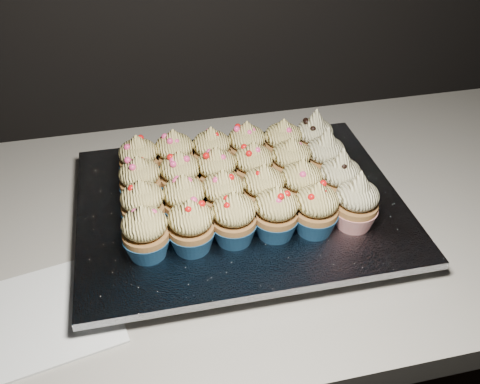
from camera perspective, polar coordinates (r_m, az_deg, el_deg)
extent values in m
cube|color=beige|center=(0.85, -4.48, -3.76)|extent=(2.44, 0.64, 0.04)
cube|color=white|center=(0.74, -19.68, -12.15)|extent=(0.19, 0.19, 0.00)
cube|color=black|center=(0.83, 0.00, -2.15)|extent=(0.45, 0.35, 0.02)
cube|color=silver|center=(0.82, 0.00, -1.23)|extent=(0.49, 0.38, 0.01)
cone|color=navy|center=(0.72, -9.86, -5.66)|extent=(0.06, 0.06, 0.03)
ellipsoid|color=#E0C771|center=(0.70, -10.18, -3.37)|extent=(0.06, 0.06, 0.04)
cone|color=#E0C771|center=(0.68, -10.39, -1.91)|extent=(0.03, 0.03, 0.02)
cone|color=navy|center=(0.73, -5.14, -5.06)|extent=(0.06, 0.06, 0.03)
ellipsoid|color=#E0C771|center=(0.70, -5.31, -2.76)|extent=(0.06, 0.06, 0.04)
cone|color=#E0C771|center=(0.69, -5.42, -1.29)|extent=(0.03, 0.03, 0.02)
cone|color=navy|center=(0.73, -0.65, -4.22)|extent=(0.06, 0.06, 0.03)
ellipsoid|color=#E0C771|center=(0.71, -0.67, -1.92)|extent=(0.06, 0.06, 0.04)
cone|color=#E0C771|center=(0.70, -0.68, -0.46)|extent=(0.03, 0.03, 0.02)
cone|color=navy|center=(0.75, 3.79, -3.61)|extent=(0.06, 0.06, 0.03)
ellipsoid|color=#E0C771|center=(0.72, 3.91, -1.33)|extent=(0.06, 0.06, 0.04)
cone|color=#E0C771|center=(0.71, 3.98, 0.13)|extent=(0.03, 0.03, 0.02)
cone|color=navy|center=(0.76, 7.96, -3.21)|extent=(0.06, 0.06, 0.03)
ellipsoid|color=#E0C771|center=(0.73, 8.21, -0.94)|extent=(0.06, 0.06, 0.04)
cone|color=#E0C771|center=(0.72, 8.37, 0.50)|extent=(0.03, 0.03, 0.02)
cone|color=#AE1A18|center=(0.78, 12.07, -2.57)|extent=(0.06, 0.06, 0.03)
ellipsoid|color=beige|center=(0.75, 12.44, -0.35)|extent=(0.06, 0.06, 0.04)
cone|color=beige|center=(0.74, 12.72, 1.38)|extent=(0.03, 0.03, 0.03)
cone|color=navy|center=(0.77, -10.10, -2.80)|extent=(0.06, 0.06, 0.03)
ellipsoid|color=#E0C771|center=(0.74, -10.41, -0.56)|extent=(0.06, 0.06, 0.04)
cone|color=#E0C771|center=(0.73, -10.61, 0.86)|extent=(0.03, 0.03, 0.02)
cone|color=navy|center=(0.77, -5.80, -2.28)|extent=(0.06, 0.06, 0.03)
ellipsoid|color=#E0C771|center=(0.74, -5.98, -0.03)|extent=(0.06, 0.06, 0.04)
cone|color=#E0C771|center=(0.73, -6.09, 1.41)|extent=(0.03, 0.03, 0.02)
cone|color=navy|center=(0.77, -1.78, -1.76)|extent=(0.06, 0.06, 0.03)
ellipsoid|color=#E0C771|center=(0.75, -1.83, 0.50)|extent=(0.06, 0.06, 0.04)
cone|color=#E0C771|center=(0.74, -1.86, 1.93)|extent=(0.03, 0.03, 0.02)
cone|color=navy|center=(0.78, 2.47, -1.16)|extent=(0.06, 0.06, 0.03)
ellipsoid|color=#E0C771|center=(0.76, 2.54, 1.08)|extent=(0.06, 0.06, 0.04)
cone|color=#E0C771|center=(0.75, 2.59, 2.50)|extent=(0.03, 0.03, 0.02)
cone|color=navy|center=(0.80, 6.41, -0.58)|extent=(0.06, 0.06, 0.03)
ellipsoid|color=#E0C771|center=(0.78, 6.60, 1.64)|extent=(0.06, 0.06, 0.04)
cone|color=#E0C771|center=(0.76, 6.72, 3.04)|extent=(0.03, 0.03, 0.02)
cone|color=#AE1A18|center=(0.82, 10.38, -0.08)|extent=(0.06, 0.06, 0.03)
ellipsoid|color=beige|center=(0.79, 10.68, 2.10)|extent=(0.06, 0.06, 0.04)
cone|color=beige|center=(0.78, 10.92, 3.79)|extent=(0.03, 0.03, 0.03)
cone|color=navy|center=(0.81, -10.39, -0.20)|extent=(0.06, 0.06, 0.03)
ellipsoid|color=#E0C771|center=(0.79, -10.69, 1.98)|extent=(0.06, 0.06, 0.04)
cone|color=#E0C771|center=(0.78, -10.88, 3.36)|extent=(0.03, 0.03, 0.02)
cone|color=navy|center=(0.82, -6.24, 0.34)|extent=(0.06, 0.06, 0.03)
ellipsoid|color=#E0C771|center=(0.79, -6.42, 2.54)|extent=(0.06, 0.06, 0.04)
cone|color=#E0C771|center=(0.78, -6.54, 3.93)|extent=(0.03, 0.03, 0.02)
cone|color=navy|center=(0.82, -2.47, 0.83)|extent=(0.06, 0.06, 0.03)
ellipsoid|color=#E0C771|center=(0.80, -2.54, 3.02)|extent=(0.06, 0.06, 0.04)
cone|color=#E0C771|center=(0.79, -2.59, 4.41)|extent=(0.03, 0.03, 0.02)
cone|color=navy|center=(0.83, 1.40, 1.37)|extent=(0.06, 0.06, 0.03)
ellipsoid|color=#E0C771|center=(0.81, 1.44, 3.55)|extent=(0.06, 0.06, 0.04)
cone|color=#E0C771|center=(0.80, 1.46, 4.93)|extent=(0.03, 0.03, 0.02)
cone|color=navy|center=(0.84, 5.33, 1.86)|extent=(0.06, 0.06, 0.03)
ellipsoid|color=#E0C771|center=(0.82, 5.48, 4.01)|extent=(0.06, 0.06, 0.04)
cone|color=#E0C771|center=(0.81, 5.58, 5.37)|extent=(0.03, 0.03, 0.02)
cone|color=#AE1A18|center=(0.86, 8.89, 2.31)|extent=(0.06, 0.06, 0.03)
ellipsoid|color=beige|center=(0.84, 9.14, 4.44)|extent=(0.06, 0.06, 0.04)
cone|color=beige|center=(0.82, 9.32, 6.07)|extent=(0.03, 0.03, 0.03)
cone|color=navy|center=(0.86, -10.53, 2.05)|extent=(0.06, 0.06, 0.03)
ellipsoid|color=#E0C771|center=(0.84, -10.81, 4.17)|extent=(0.06, 0.06, 0.04)
cone|color=#E0C771|center=(0.83, -11.00, 5.51)|extent=(0.03, 0.03, 0.02)
cone|color=navy|center=(0.86, -6.85, 2.72)|extent=(0.06, 0.06, 0.03)
ellipsoid|color=#E0C771|center=(0.84, -7.04, 4.84)|extent=(0.06, 0.06, 0.04)
cone|color=#E0C771|center=(0.83, -7.15, 6.18)|extent=(0.03, 0.03, 0.02)
cone|color=navy|center=(0.87, -2.98, 3.02)|extent=(0.06, 0.06, 0.03)
ellipsoid|color=#E0C771|center=(0.85, -3.06, 5.14)|extent=(0.06, 0.06, 0.04)
cone|color=#E0C771|center=(0.83, -3.11, 6.48)|extent=(0.03, 0.03, 0.02)
cone|color=navy|center=(0.88, 0.72, 3.65)|extent=(0.06, 0.06, 0.03)
ellipsoid|color=#E0C771|center=(0.86, 0.73, 5.76)|extent=(0.06, 0.06, 0.04)
cone|color=#E0C771|center=(0.85, 0.75, 7.09)|extent=(0.03, 0.03, 0.02)
cone|color=navy|center=(0.89, 4.50, 3.91)|extent=(0.06, 0.06, 0.03)
ellipsoid|color=#E0C771|center=(0.87, 4.62, 6.00)|extent=(0.06, 0.06, 0.04)
cone|color=#E0C771|center=(0.86, 4.70, 7.32)|extent=(0.03, 0.03, 0.02)
cone|color=#AE1A18|center=(0.91, 7.78, 4.38)|extent=(0.06, 0.06, 0.03)
ellipsoid|color=beige|center=(0.89, 7.98, 6.44)|extent=(0.06, 0.06, 0.04)
cone|color=beige|center=(0.87, 8.14, 8.02)|extent=(0.03, 0.03, 0.03)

